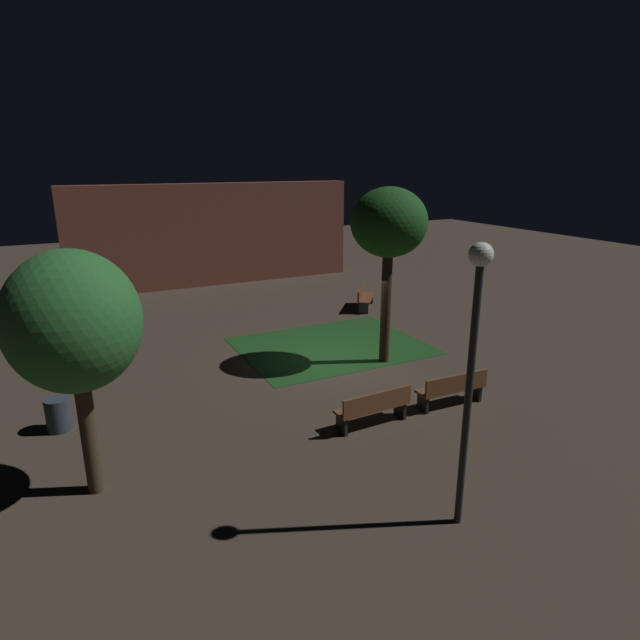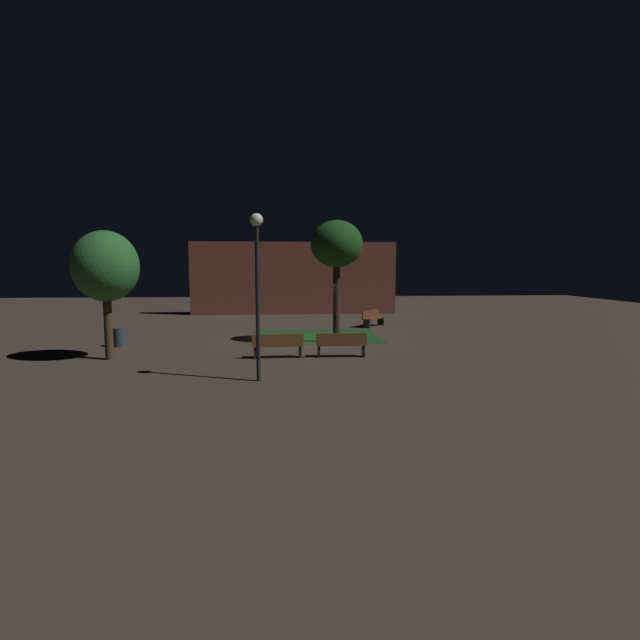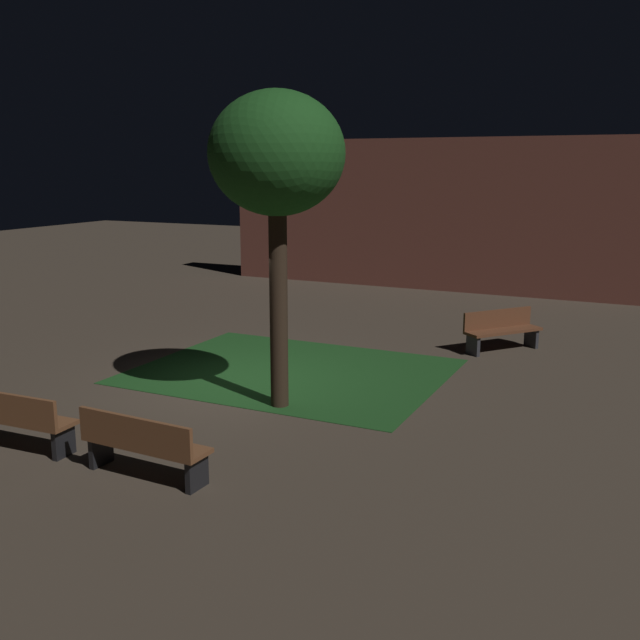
% 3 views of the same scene
% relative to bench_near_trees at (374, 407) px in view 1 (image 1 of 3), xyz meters
% --- Properties ---
extents(ground_plane, '(60.00, 60.00, 0.00)m').
position_rel_bench_near_trees_xyz_m(ground_plane, '(1.13, 4.21, -0.48)').
color(ground_plane, '#3D3328').
extents(grass_lawn, '(5.86, 4.61, 0.01)m').
position_rel_bench_near_trees_xyz_m(grass_lawn, '(1.68, 5.21, -0.48)').
color(grass_lawn, '#194219').
rests_on(grass_lawn, ground).
extents(bench_near_trees, '(1.82, 0.55, 0.88)m').
position_rel_bench_near_trees_xyz_m(bench_near_trees, '(0.00, 0.00, 0.00)').
color(bench_near_trees, brown).
rests_on(bench_near_trees, ground).
extents(bench_back_row, '(1.82, 0.55, 0.88)m').
position_rel_bench_near_trees_xyz_m(bench_back_row, '(2.26, 0.00, 0.00)').
color(bench_back_row, brown).
rests_on(bench_back_row, ground).
extents(bench_front_left, '(1.50, 1.70, 0.88)m').
position_rel_bench_near_trees_xyz_m(bench_front_left, '(5.03, 8.66, 0.00)').
color(bench_front_left, brown).
rests_on(bench_front_left, ground).
extents(tree_back_left, '(2.16, 2.16, 5.13)m').
position_rel_bench_near_trees_xyz_m(tree_back_left, '(2.46, 3.31, 3.59)').
color(tree_back_left, '#2D2116').
rests_on(tree_back_left, ground).
extents(tree_near_wall, '(2.23, 2.23, 4.45)m').
position_rel_bench_near_trees_xyz_m(tree_near_wall, '(-5.85, 0.22, 2.72)').
color(tree_near_wall, '#423021').
rests_on(tree_near_wall, ground).
extents(lamp_post_path_center, '(0.36, 0.36, 4.69)m').
position_rel_bench_near_trees_xyz_m(lamp_post_path_center, '(-0.52, -3.45, 2.69)').
color(lamp_post_path_center, black).
rests_on(lamp_post_path_center, ground).
extents(trash_bin, '(0.54, 0.54, 0.76)m').
position_rel_bench_near_trees_xyz_m(trash_bin, '(-6.38, 3.02, -0.10)').
color(trash_bin, '#2D3842').
rests_on(trash_bin, ground).
extents(building_wall_backdrop, '(13.63, 0.80, 4.80)m').
position_rel_bench_near_trees_xyz_m(building_wall_backdrop, '(1.02, 15.89, 1.92)').
color(building_wall_backdrop, brown).
rests_on(building_wall_backdrop, ground).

